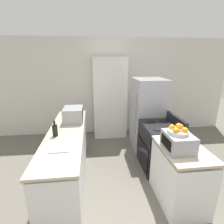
{
  "coord_description": "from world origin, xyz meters",
  "views": [
    {
      "loc": [
        -0.38,
        -1.49,
        2.08
      ],
      "look_at": [
        0.0,
        1.81,
        1.05
      ],
      "focal_mm": 28.0,
      "sensor_mm": 36.0,
      "label": 1
    }
  ],
  "objects_px": {
    "refrigerator": "(148,115)",
    "wine_bottle": "(55,130)",
    "pantry_cabinet": "(110,98)",
    "toaster_oven": "(178,142)",
    "fruit_bowl": "(178,130)",
    "stove": "(159,146)",
    "microwave": "(73,114)"
  },
  "relations": [
    {
      "from": "pantry_cabinet",
      "to": "fruit_bowl",
      "type": "relative_size",
      "value": 7.87
    },
    {
      "from": "stove",
      "to": "wine_bottle",
      "type": "bearing_deg",
      "value": -172.31
    },
    {
      "from": "pantry_cabinet",
      "to": "microwave",
      "type": "relative_size",
      "value": 4.62
    },
    {
      "from": "stove",
      "to": "wine_bottle",
      "type": "relative_size",
      "value": 4.07
    },
    {
      "from": "wine_bottle",
      "to": "fruit_bowl",
      "type": "bearing_deg",
      "value": -20.28
    },
    {
      "from": "refrigerator",
      "to": "toaster_oven",
      "type": "height_order",
      "value": "refrigerator"
    },
    {
      "from": "pantry_cabinet",
      "to": "toaster_oven",
      "type": "xyz_separation_m",
      "value": [
        0.66,
        -2.51,
        -0.05
      ]
    },
    {
      "from": "pantry_cabinet",
      "to": "wine_bottle",
      "type": "height_order",
      "value": "pantry_cabinet"
    },
    {
      "from": "refrigerator",
      "to": "microwave",
      "type": "relative_size",
      "value": 3.61
    },
    {
      "from": "microwave",
      "to": "toaster_oven",
      "type": "xyz_separation_m",
      "value": [
        1.5,
        -1.3,
        -0.02
      ]
    },
    {
      "from": "pantry_cabinet",
      "to": "toaster_oven",
      "type": "distance_m",
      "value": 2.6
    },
    {
      "from": "pantry_cabinet",
      "to": "fruit_bowl",
      "type": "distance_m",
      "value": 2.59
    },
    {
      "from": "pantry_cabinet",
      "to": "wine_bottle",
      "type": "xyz_separation_m",
      "value": [
        -1.07,
        -1.88,
        -0.07
      ]
    },
    {
      "from": "microwave",
      "to": "wine_bottle",
      "type": "xyz_separation_m",
      "value": [
        -0.23,
        -0.66,
        -0.04
      ]
    },
    {
      "from": "wine_bottle",
      "to": "toaster_oven",
      "type": "distance_m",
      "value": 1.84
    },
    {
      "from": "microwave",
      "to": "fruit_bowl",
      "type": "height_order",
      "value": "fruit_bowl"
    },
    {
      "from": "pantry_cabinet",
      "to": "stove",
      "type": "bearing_deg",
      "value": -64.15
    },
    {
      "from": "pantry_cabinet",
      "to": "fruit_bowl",
      "type": "height_order",
      "value": "pantry_cabinet"
    },
    {
      "from": "refrigerator",
      "to": "toaster_oven",
      "type": "distance_m",
      "value": 1.72
    },
    {
      "from": "refrigerator",
      "to": "wine_bottle",
      "type": "relative_size",
      "value": 6.43
    },
    {
      "from": "stove",
      "to": "wine_bottle",
      "type": "distance_m",
      "value": 1.95
    },
    {
      "from": "fruit_bowl",
      "to": "wine_bottle",
      "type": "bearing_deg",
      "value": 159.72
    },
    {
      "from": "refrigerator",
      "to": "wine_bottle",
      "type": "xyz_separation_m",
      "value": [
        -1.87,
        -1.06,
        0.16
      ]
    },
    {
      "from": "pantry_cabinet",
      "to": "refrigerator",
      "type": "height_order",
      "value": "pantry_cabinet"
    },
    {
      "from": "stove",
      "to": "toaster_oven",
      "type": "relative_size",
      "value": 2.46
    },
    {
      "from": "stove",
      "to": "wine_bottle",
      "type": "xyz_separation_m",
      "value": [
        -1.85,
        -0.25,
        0.53
      ]
    },
    {
      "from": "microwave",
      "to": "pantry_cabinet",
      "type": "bearing_deg",
      "value": 55.35
    },
    {
      "from": "wine_bottle",
      "to": "fruit_bowl",
      "type": "distance_m",
      "value": 1.84
    },
    {
      "from": "wine_bottle",
      "to": "toaster_oven",
      "type": "bearing_deg",
      "value": -20.25
    },
    {
      "from": "refrigerator",
      "to": "pantry_cabinet",
      "type": "bearing_deg",
      "value": 134.66
    },
    {
      "from": "toaster_oven",
      "to": "refrigerator",
      "type": "bearing_deg",
      "value": 85.31
    },
    {
      "from": "stove",
      "to": "refrigerator",
      "type": "height_order",
      "value": "refrigerator"
    }
  ]
}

